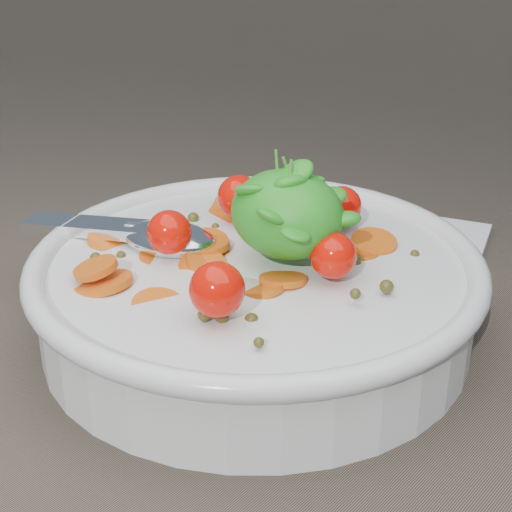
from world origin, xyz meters
The scene contains 3 objects.
ground centered at (0.00, 0.00, 0.00)m, with size 6.00×6.00×0.00m, color brown.
bowl centered at (0.03, 0.00, 0.04)m, with size 0.32×0.30×0.13m.
napkin centered at (0.01, 0.16, 0.00)m, with size 0.18×0.16×0.01m, color white.
Camera 1 is at (0.32, -0.35, 0.28)m, focal length 55.00 mm.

